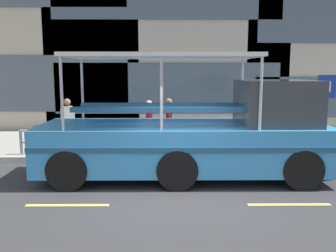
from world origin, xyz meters
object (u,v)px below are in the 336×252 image
pedestrian_near_bow (274,118)px  pedestrian_mid_left (169,119)px  duck_tour_boat (204,137)px  parking_sign (326,100)px  pedestrian_near_stern (68,118)px  pedestrian_mid_right (149,119)px

pedestrian_near_bow → pedestrian_mid_left: 3.74m
duck_tour_boat → pedestrian_mid_left: 2.94m
duck_tour_boat → pedestrian_mid_left: (-0.93, 2.79, 0.14)m
parking_sign → duck_tour_boat: size_ratio=0.27×
pedestrian_mid_left → pedestrian_near_stern: (-3.52, 0.21, -0.02)m
pedestrian_mid_left → pedestrian_near_bow: bearing=4.3°
duck_tour_boat → pedestrian_mid_right: size_ratio=5.67×
pedestrian_mid_right → pedestrian_near_stern: size_ratio=0.96×
pedestrian_mid_left → duck_tour_boat: bearing=-71.6°
pedestrian_near_stern → pedestrian_mid_left: bearing=-3.3°
pedestrian_mid_right → pedestrian_near_stern: 2.83m
pedestrian_mid_right → pedestrian_near_stern: bearing=-176.9°
duck_tour_boat → pedestrian_near_bow: duck_tour_boat is taller
parking_sign → pedestrian_mid_right: (-5.93, 0.71, -0.73)m
pedestrian_near_stern → pedestrian_mid_right: bearing=3.1°
pedestrian_near_bow → duck_tour_boat: bearing=-132.4°
pedestrian_near_bow → pedestrian_mid_right: size_ratio=1.02×
pedestrian_near_bow → pedestrian_near_stern: bearing=-179.4°
pedestrian_mid_right → pedestrian_near_stern: (-2.83, -0.15, 0.04)m
pedestrian_near_bow → pedestrian_mid_left: (-3.73, -0.28, 0.04)m
pedestrian_mid_left → pedestrian_mid_right: (-0.70, 0.36, -0.06)m
parking_sign → pedestrian_near_stern: bearing=176.4°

